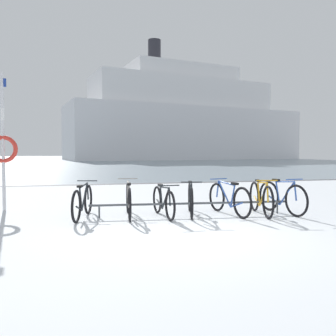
{
  "coord_description": "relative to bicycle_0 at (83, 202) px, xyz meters",
  "views": [
    {
      "loc": [
        -1.84,
        -5.94,
        1.46
      ],
      "look_at": [
        0.72,
        5.22,
        0.93
      ],
      "focal_mm": 37.84,
      "sensor_mm": 36.0,
      "label": 1
    }
  ],
  "objects": [
    {
      "name": "bicycle_3",
      "position": [
        2.41,
        -0.15,
        0.01
      ],
      "size": [
        0.57,
        1.71,
        0.81
      ],
      "color": "black",
      "rests_on": "ground"
    },
    {
      "name": "bicycle_0",
      "position": [
        0.0,
        0.0,
        0.0
      ],
      "size": [
        0.55,
        1.72,
        0.8
      ],
      "color": "black",
      "rests_on": "ground"
    },
    {
      "name": "bike_rack",
      "position": [
        2.41,
        -0.23,
        -0.09
      ],
      "size": [
        4.58,
        0.43,
        0.31
      ],
      "color": "#4C5156",
      "rests_on": "ground"
    },
    {
      "name": "bicycle_1",
      "position": [
        1.0,
        -0.06,
        0.02
      ],
      "size": [
        0.46,
        1.8,
        0.83
      ],
      "color": "black",
      "rests_on": "ground"
    },
    {
      "name": "bicycle_6",
      "position": [
        4.56,
        -0.44,
        0.02
      ],
      "size": [
        0.46,
        1.67,
        0.85
      ],
      "color": "black",
      "rests_on": "ground"
    },
    {
      "name": "ferry_ship",
      "position": [
        18.33,
        56.93,
        6.88
      ],
      "size": [
        45.92,
        21.7,
        21.57
      ],
      "color": "white",
      "rests_on": "ground"
    },
    {
      "name": "ground",
      "position": [
        1.94,
        51.95,
        -0.4
      ],
      "size": [
        80.0,
        132.0,
        0.08
      ],
      "color": "silver"
    },
    {
      "name": "bicycle_4",
      "position": [
        3.29,
        -0.3,
        0.01
      ],
      "size": [
        0.48,
        1.76,
        0.81
      ],
      "color": "black",
      "rests_on": "ground"
    },
    {
      "name": "bicycle_2",
      "position": [
        1.75,
        -0.23,
        -0.02
      ],
      "size": [
        0.46,
        1.67,
        0.76
      ],
      "color": "black",
      "rests_on": "ground"
    },
    {
      "name": "bicycle_5",
      "position": [
        4.0,
        -0.47,
        0.02
      ],
      "size": [
        0.5,
        1.75,
        0.84
      ],
      "color": "black",
      "rests_on": "ground"
    },
    {
      "name": "rescue_post",
      "position": [
        -1.88,
        1.39,
        1.26
      ],
      "size": [
        0.67,
        0.1,
        3.37
      ],
      "color": "silver",
      "rests_on": "ground"
    }
  ]
}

